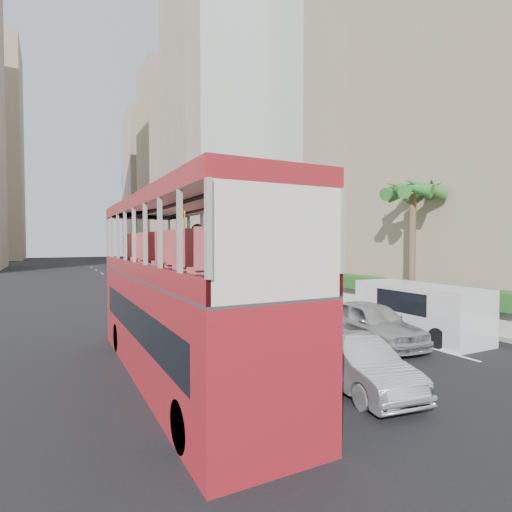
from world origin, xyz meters
TOP-DOWN VIEW (x-y plane):
  - ground_plane at (0.00, 0.00)m, footprint 200.00×200.00m
  - double_decker_bus at (-6.00, 0.00)m, footprint 2.50×11.00m
  - car_silver_lane_a at (-2.27, -3.08)m, footprint 2.00×4.21m
  - car_silver_lane_b at (1.35, 0.18)m, footprint 2.34×4.83m
  - van_asset at (0.71, 16.52)m, footprint 2.62×4.89m
  - minibus_near at (0.92, 7.69)m, footprint 2.50×5.49m
  - minibus_far at (4.11, 13.26)m, footprint 2.66×6.62m
  - panel_van_near at (3.94, 0.25)m, footprint 2.15×5.22m
  - panel_van_far at (4.41, 23.57)m, footprint 2.79×5.76m
  - sidewalk at (9.00, 25.00)m, footprint 6.00×120.00m
  - kerb_wall at (6.20, 14.00)m, footprint 0.30×44.00m
  - hedge at (6.20, 14.00)m, footprint 1.10×44.00m
  - palm_tree at (7.80, 4.00)m, footprint 0.36×0.36m
  - shell_station at (10.00, 23.00)m, footprint 6.50×8.00m
  - tower_stripe at (18.00, 34.00)m, footprint 16.00×18.00m
  - tower_mid at (18.00, 58.00)m, footprint 16.00×16.00m
  - tower_far_a at (17.00, 82.00)m, footprint 14.00×14.00m
  - tower_far_b at (17.00, 104.00)m, footprint 14.00×14.00m

SIDE VIEW (x-z plane):
  - ground_plane at x=0.00m, z-range 0.00..0.00m
  - car_silver_lane_a at x=-2.27m, z-range -0.67..0.67m
  - car_silver_lane_b at x=1.35m, z-range -0.79..0.79m
  - van_asset at x=0.71m, z-range -0.65..0.65m
  - sidewalk at x=9.00m, z-range 0.00..0.18m
  - kerb_wall at x=6.20m, z-range 0.18..1.18m
  - panel_van_near at x=3.94m, z-range 0.00..2.08m
  - panel_van_far at x=4.41m, z-range 0.00..2.22m
  - minibus_near at x=0.92m, z-range 0.00..2.35m
  - minibus_far at x=4.11m, z-range 0.00..2.87m
  - hedge at x=6.20m, z-range 1.18..1.88m
  - double_decker_bus at x=-6.00m, z-range 0.00..5.06m
  - shell_station at x=10.00m, z-range 0.00..5.50m
  - palm_tree at x=7.80m, z-range 0.18..6.58m
  - tower_far_b at x=17.00m, z-range 0.00..40.00m
  - tower_far_a at x=17.00m, z-range 0.00..44.00m
  - tower_mid at x=18.00m, z-range 0.00..50.00m
  - tower_stripe at x=18.00m, z-range 0.00..58.00m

